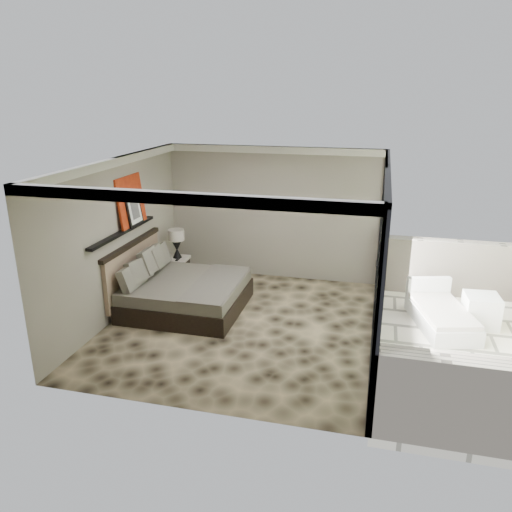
% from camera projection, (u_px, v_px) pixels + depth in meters
% --- Properties ---
extents(floor, '(5.00, 5.00, 0.00)m').
position_uv_depth(floor, '(241.00, 325.00, 8.67)').
color(floor, black).
rests_on(floor, ground).
extents(ceiling, '(4.50, 5.00, 0.02)m').
position_uv_depth(ceiling, '(240.00, 163.00, 7.78)').
color(ceiling, silver).
rests_on(ceiling, back_wall).
extents(back_wall, '(4.50, 0.02, 2.80)m').
position_uv_depth(back_wall, '(273.00, 213.00, 10.51)').
color(back_wall, gray).
rests_on(back_wall, floor).
extents(left_wall, '(0.02, 5.00, 2.80)m').
position_uv_depth(left_wall, '(118.00, 239.00, 8.74)').
color(left_wall, gray).
rests_on(left_wall, floor).
extents(glass_wall, '(0.08, 5.00, 2.80)m').
position_uv_depth(glass_wall, '(380.00, 259.00, 7.70)').
color(glass_wall, white).
rests_on(glass_wall, floor).
extents(terrace_slab, '(3.00, 5.00, 0.12)m').
position_uv_depth(terrace_slab, '(471.00, 354.00, 7.82)').
color(terrace_slab, silver).
rests_on(terrace_slab, ground).
extents(picture_ledge, '(0.12, 2.20, 0.05)m').
position_uv_depth(picture_ledge, '(123.00, 232.00, 8.79)').
color(picture_ledge, black).
rests_on(picture_ledge, left_wall).
extents(bed, '(2.11, 2.04, 1.16)m').
position_uv_depth(bed, '(181.00, 291.00, 9.21)').
color(bed, black).
rests_on(bed, floor).
extents(nightstand, '(0.64, 0.64, 0.55)m').
position_uv_depth(nightstand, '(174.00, 269.00, 10.56)').
color(nightstand, black).
rests_on(nightstand, floor).
extents(table_lamp, '(0.33, 0.33, 0.61)m').
position_uv_depth(table_lamp, '(177.00, 240.00, 10.39)').
color(table_lamp, black).
rests_on(table_lamp, nightstand).
extents(abstract_canvas, '(0.13, 0.90, 0.90)m').
position_uv_depth(abstract_canvas, '(131.00, 201.00, 9.00)').
color(abstract_canvas, '#A24F0D').
rests_on(abstract_canvas, picture_ledge).
extents(framed_print, '(0.11, 0.50, 0.60)m').
position_uv_depth(framed_print, '(134.00, 209.00, 9.02)').
color(framed_print, black).
rests_on(framed_print, picture_ledge).
extents(ottoman, '(0.59, 0.59, 0.55)m').
position_uv_depth(ottoman, '(481.00, 311.00, 8.56)').
color(ottoman, white).
rests_on(ottoman, terrace_slab).
extents(lounger, '(1.18, 1.75, 0.62)m').
position_uv_depth(lounger, '(441.00, 315.00, 8.58)').
color(lounger, silver).
rests_on(lounger, terrace_slab).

